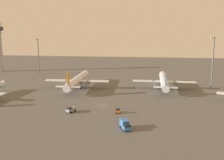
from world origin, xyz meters
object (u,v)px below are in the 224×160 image
at_px(catering_truck, 125,125).
at_px(maintenance_van, 71,109).
at_px(airplane_mid_apron, 164,81).
at_px(apron_light_east, 38,54).
at_px(airplane_far_stand, 77,80).
at_px(apron_light_west, 213,59).
at_px(pushback_tug, 118,111).

height_order(catering_truck, maintenance_van, catering_truck).
distance_m(airplane_mid_apron, maintenance_van, 63.55).
bearing_deg(apron_light_east, airplane_mid_apron, -23.89).
height_order(catering_truck, apron_light_east, apron_light_east).
bearing_deg(catering_truck, maintenance_van, -58.12).
xyz_separation_m(catering_truck, apron_light_east, (-72.85, 105.36, 13.29)).
bearing_deg(airplane_far_stand, catering_truck, -63.39).
relative_size(maintenance_van, apron_light_west, 0.16).
relative_size(apron_light_east, apron_light_west, 0.91).
height_order(airplane_far_stand, pushback_tug, airplane_far_stand).
bearing_deg(maintenance_van, pushback_tug, -147.40).
height_order(pushback_tug, apron_light_west, apron_light_west).
height_order(pushback_tug, maintenance_van, maintenance_van).
bearing_deg(pushback_tug, apron_light_east, -57.83).
relative_size(pushback_tug, apron_light_east, 0.12).
xyz_separation_m(airplane_far_stand, apron_light_east, (-40.55, 44.45, 10.38)).
height_order(airplane_mid_apron, maintenance_van, airplane_mid_apron).
relative_size(airplane_far_stand, maintenance_van, 10.12).
bearing_deg(apron_light_west, airplane_far_stand, -172.34).
xyz_separation_m(pushback_tug, apron_light_east, (-68.41, 88.05, 13.80)).
relative_size(catering_truck, apron_light_west, 0.21).
bearing_deg(catering_truck, apron_light_east, -78.82).
bearing_deg(apron_light_east, maintenance_van, -60.96).
relative_size(airplane_mid_apron, maintenance_van, 9.70).
bearing_deg(catering_truck, airplane_far_stand, -85.54).
distance_m(airplane_far_stand, catering_truck, 69.01).
relative_size(airplane_mid_apron, apron_light_east, 1.70).
relative_size(airplane_mid_apron, catering_truck, 7.25).
relative_size(catering_truck, pushback_tug, 1.89).
bearing_deg(apron_light_west, catering_truck, -120.81).
xyz_separation_m(apron_light_east, apron_light_west, (115.16, -34.41, 1.34)).
distance_m(pushback_tug, maintenance_van, 18.88).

